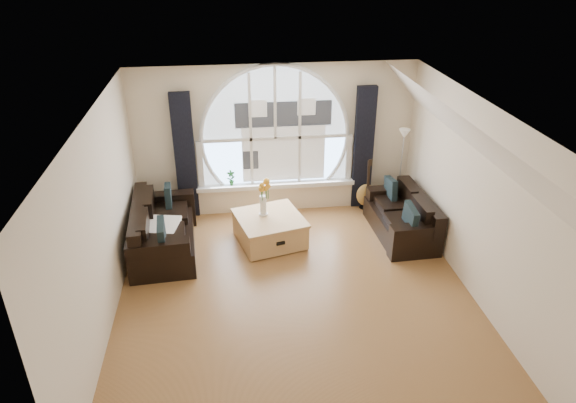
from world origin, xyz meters
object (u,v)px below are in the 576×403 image
Objects in this scene: potted_plant at (231,178)px; coffee_chest at (270,228)px; sofa_left at (164,229)px; vase_flowers at (263,194)px; guitar at (367,184)px; sofa_right at (402,214)px; floor_lamp at (400,171)px.

coffee_chest is at bearing -62.76° from potted_plant.
sofa_left is at bearing -133.40° from potted_plant.
guitar is at bearing 22.83° from vase_flowers.
vase_flowers is at bearing 0.87° from sofa_left.
coffee_chest is at bearing -147.69° from guitar.
sofa_left is 2.64× the size of vase_flowers.
floor_lamp is at bearing 73.63° from sofa_right.
guitar is (1.89, 0.92, 0.28)m from coffee_chest.
coffee_chest is at bearing 176.75° from sofa_right.
floor_lamp is (0.21, 0.85, 0.40)m from sofa_right.
sofa_left is at bearing 177.82° from sofa_right.
sofa_right is 2.25m from coffee_chest.
sofa_right is 2.34× the size of vase_flowers.
vase_flowers reaches higher than guitar.
vase_flowers is 2.65m from floor_lamp.
potted_plant is (1.12, 1.19, 0.29)m from sofa_left.
coffee_chest is 0.65× the size of floor_lamp.
vase_flowers reaches higher than potted_plant.
floor_lamp reaches higher than potted_plant.
sofa_right is at bearing -15.25° from coffee_chest.
sofa_right is at bearing -104.12° from floor_lamp.
coffee_chest is 0.98× the size of guitar.
coffee_chest is (-2.24, 0.04, -0.15)m from sofa_right.
sofa_right is at bearing -3.13° from vase_flowers.
vase_flowers is 0.66× the size of guitar.
vase_flowers is at bearing 174.63° from sofa_right.
vase_flowers is (-0.09, 0.09, 0.60)m from coffee_chest.
guitar is (-0.36, 0.96, 0.13)m from sofa_right.
guitar is (1.98, 0.83, -0.33)m from vase_flowers.
coffee_chest is 0.62m from vase_flowers.
sofa_left is at bearing -158.72° from guitar.
guitar is (-0.57, 0.12, -0.27)m from floor_lamp.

